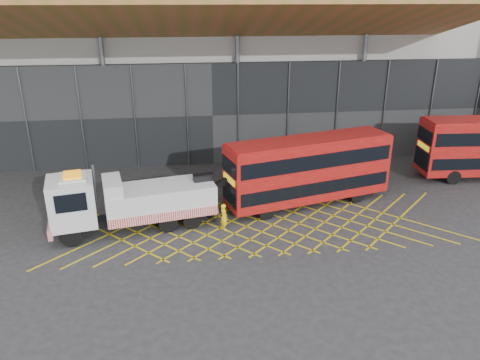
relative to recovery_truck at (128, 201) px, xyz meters
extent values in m
plane|color=#27272A|center=(3.62, -0.55, -1.79)|extent=(120.00, 120.00, 0.00)
cube|color=gold|center=(-1.18, -0.55, -1.78)|extent=(7.16, 7.16, 0.01)
cube|color=gold|center=(-1.18, -0.55, -1.78)|extent=(7.16, 7.16, 0.01)
cube|color=gold|center=(0.42, -0.55, -1.78)|extent=(7.16, 7.16, 0.01)
cube|color=gold|center=(0.42, -0.55, -1.78)|extent=(7.16, 7.16, 0.01)
cube|color=gold|center=(2.02, -0.55, -1.78)|extent=(7.16, 7.16, 0.01)
cube|color=gold|center=(2.02, -0.55, -1.78)|extent=(7.16, 7.16, 0.01)
cube|color=gold|center=(3.62, -0.55, -1.78)|extent=(7.16, 7.16, 0.01)
cube|color=gold|center=(3.62, -0.55, -1.78)|extent=(7.16, 7.16, 0.01)
cube|color=gold|center=(5.22, -0.55, -1.78)|extent=(7.16, 7.16, 0.01)
cube|color=gold|center=(5.22, -0.55, -1.78)|extent=(7.16, 7.16, 0.01)
cube|color=gold|center=(6.82, -0.55, -1.78)|extent=(7.16, 7.16, 0.01)
cube|color=gold|center=(6.82, -0.55, -1.78)|extent=(7.16, 7.16, 0.01)
cube|color=gold|center=(8.42, -0.55, -1.78)|extent=(7.16, 7.16, 0.01)
cube|color=gold|center=(8.42, -0.55, -1.78)|extent=(7.16, 7.16, 0.01)
cube|color=gold|center=(10.02, -0.55, -1.78)|extent=(7.16, 7.16, 0.01)
cube|color=gold|center=(10.02, -0.55, -1.78)|extent=(7.16, 7.16, 0.01)
cube|color=gold|center=(11.62, -0.55, -1.78)|extent=(7.16, 7.16, 0.01)
cube|color=gold|center=(11.62, -0.55, -1.78)|extent=(7.16, 7.16, 0.01)
cube|color=gold|center=(13.22, -0.55, -1.78)|extent=(7.16, 7.16, 0.01)
cube|color=gold|center=(13.22, -0.55, -1.78)|extent=(7.16, 7.16, 0.01)
cube|color=gold|center=(14.82, -0.55, -1.78)|extent=(7.16, 7.16, 0.01)
cube|color=gold|center=(14.82, -0.55, -1.78)|extent=(7.16, 7.16, 0.01)
cube|color=gold|center=(16.42, -0.55, -1.78)|extent=(7.16, 7.16, 0.01)
cube|color=gold|center=(16.42, -0.55, -1.78)|extent=(7.16, 7.16, 0.01)
cube|color=#979792|center=(5.62, 18.45, 7.21)|extent=(55.00, 14.00, 18.00)
cube|color=black|center=(5.62, 11.15, 2.21)|extent=(55.00, 0.80, 8.00)
cube|color=olive|center=(3.62, 7.45, 9.71)|extent=(40.00, 11.93, 4.07)
cylinder|color=#595B60|center=(-2.38, 10.95, 3.21)|extent=(0.36, 0.36, 10.00)
cylinder|color=#595B60|center=(7.62, 10.95, 3.21)|extent=(0.36, 0.36, 10.00)
cylinder|color=#595B60|center=(17.62, 10.95, 3.21)|extent=(0.36, 0.36, 10.00)
cube|color=black|center=(0.43, 0.09, -1.07)|extent=(9.68, 2.93, 0.36)
cube|color=white|center=(-2.97, -0.60, 0.40)|extent=(2.90, 2.98, 2.65)
cube|color=black|center=(-4.18, -0.85, 0.86)|extent=(0.50, 2.20, 1.12)
cube|color=red|center=(-4.21, -0.85, -0.92)|extent=(0.78, 2.64, 0.56)
cube|color=orange|center=(-2.77, -0.56, 1.96)|extent=(1.14, 1.38, 0.12)
cube|color=white|center=(1.82, 0.38, -0.11)|extent=(6.69, 3.75, 1.63)
cube|color=red|center=(2.08, -0.90, -0.72)|extent=(6.19, 1.32, 0.56)
cube|color=white|center=(-0.77, -0.15, 1.06)|extent=(1.49, 2.60, 0.71)
cube|color=black|center=(4.41, 0.90, 0.86)|extent=(1.30, 0.74, 0.51)
cube|color=black|center=(5.41, 1.11, 0.35)|extent=(2.25, 0.79, 1.10)
cylinder|color=black|center=(-2.95, -1.69, -1.23)|extent=(1.17, 0.57, 1.12)
cylinder|color=black|center=(-3.38, 0.41, -1.23)|extent=(1.17, 0.57, 1.12)
cylinder|color=black|center=(3.63, -0.35, -1.23)|extent=(1.17, 0.57, 1.12)
cylinder|color=black|center=(3.20, 1.75, -1.23)|extent=(1.17, 0.57, 1.12)
cylinder|color=#595B60|center=(-1.87, 0.66, 0.96)|extent=(0.14, 0.14, 2.24)
cube|color=#9E0F0C|center=(11.23, 2.29, 0.65)|extent=(11.19, 5.34, 3.85)
cube|color=black|center=(11.23, 2.29, -0.25)|extent=(10.79, 5.28, 0.84)
cube|color=black|center=(11.23, 2.29, 1.54)|extent=(10.79, 5.28, 0.94)
cube|color=black|center=(5.95, 0.84, -0.20)|extent=(0.65, 2.16, 1.29)
cube|color=black|center=(5.95, 0.84, 1.54)|extent=(0.65, 2.16, 0.94)
cube|color=yellow|center=(5.94, 0.84, 0.74)|extent=(0.53, 1.72, 0.35)
cube|color=#9E0F0C|center=(11.23, 2.29, 2.61)|extent=(10.93, 5.08, 0.12)
cylinder|color=black|center=(8.18, 0.30, -1.27)|extent=(1.07, 0.56, 1.03)
cylinder|color=black|center=(7.59, 2.45, -1.27)|extent=(1.07, 0.56, 1.03)
cylinder|color=black|center=(14.59, 2.06, -1.27)|extent=(1.07, 0.56, 1.03)
cylinder|color=black|center=(14.00, 4.21, -1.27)|extent=(1.07, 0.56, 1.03)
cube|color=black|center=(20.65, 5.57, -0.17)|extent=(0.19, 2.26, 1.31)
cube|color=black|center=(20.65, 5.57, 1.59)|extent=(0.19, 2.26, 0.96)
cube|color=yellow|center=(20.64, 5.57, 0.79)|extent=(0.16, 1.80, 0.35)
cylinder|color=black|center=(22.62, 4.32, -1.26)|extent=(1.06, 0.36, 1.05)
cylinder|color=black|center=(22.75, 6.59, -1.26)|extent=(1.06, 0.36, 1.05)
imported|color=yellow|center=(5.48, -0.74, -0.97)|extent=(0.59, 0.70, 1.62)
camera|label=1|loc=(3.51, -25.17, 11.15)|focal=35.00mm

